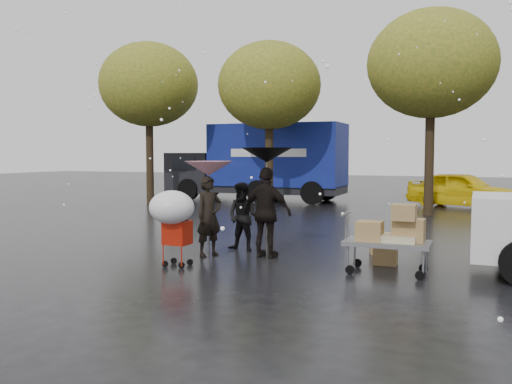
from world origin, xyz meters
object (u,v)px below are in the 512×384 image
at_px(blue_truck, 261,162).
at_px(yellow_taxi, 463,190).
at_px(shopping_cart, 173,212).
at_px(person_pink, 209,216).
at_px(person_black, 267,212).
at_px(vendor_cart, 392,234).

bearing_deg(blue_truck, yellow_taxi, -1.31).
bearing_deg(shopping_cart, person_pink, 87.41).
bearing_deg(person_black, blue_truck, -61.22).
distance_m(person_pink, person_black, 1.23).
distance_m(person_black, vendor_cart, 2.70).
bearing_deg(yellow_taxi, person_pink, 177.70).
distance_m(person_pink, blue_truck, 13.82).
distance_m(shopping_cart, yellow_taxi, 15.07).
bearing_deg(person_black, yellow_taxi, -98.83).
height_order(vendor_cart, yellow_taxi, yellow_taxi).
height_order(person_pink, blue_truck, blue_truck).
distance_m(vendor_cart, yellow_taxi, 13.30).
xyz_separation_m(person_black, shopping_cart, (-1.25, -1.63, 0.13)).
relative_size(person_black, yellow_taxi, 0.44).
distance_m(vendor_cart, blue_truck, 15.68).
xyz_separation_m(vendor_cart, blue_truck, (-7.94, 13.48, 1.03)).
bearing_deg(vendor_cart, yellow_taxi, 86.47).
relative_size(person_pink, blue_truck, 0.20).
bearing_deg(person_pink, yellow_taxi, 7.20).
bearing_deg(person_pink, blue_truck, 44.28).
bearing_deg(vendor_cart, person_pink, 175.33).
bearing_deg(vendor_cart, shopping_cart, -164.95).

